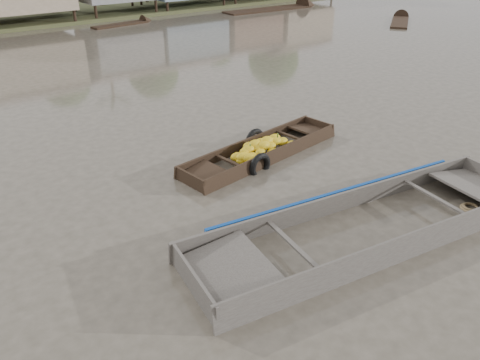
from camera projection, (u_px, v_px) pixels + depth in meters
ground at (277, 223)px, 10.48m from camera, size 120.00×120.00×0.00m
banana_boat at (260, 152)px, 13.50m from camera, size 5.57×1.96×0.78m
viewer_boat at (369, 229)px, 10.11m from camera, size 8.62×3.54×0.67m
distant_boats at (168, 26)px, 32.48m from camera, size 36.10×15.02×0.35m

